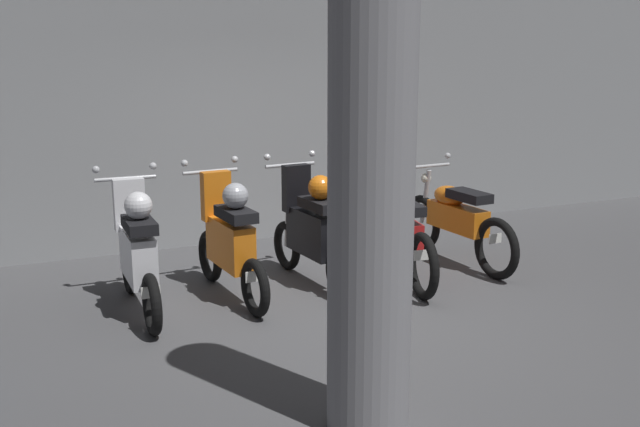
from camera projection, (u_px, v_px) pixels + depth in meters
ground_plane at (350, 311)px, 6.71m from camera, size 80.00×80.00×0.00m
back_wall at (245, 116)px, 8.96m from camera, size 16.00×0.30×3.05m
motorbike_slot_0 at (137, 251)px, 6.57m from camera, size 0.59×1.68×1.29m
motorbike_slot_1 at (229, 240)px, 6.97m from camera, size 0.59×1.68×1.29m
motorbike_slot_2 at (311, 229)px, 7.37m from camera, size 0.59×1.68×1.29m
motorbike_slot_3 at (397, 232)px, 7.56m from camera, size 0.56×1.94×1.03m
motorbike_slot_4 at (456, 219)px, 8.10m from camera, size 0.59×1.95×1.15m
support_pillar at (371, 190)px, 4.36m from camera, size 0.52×0.52×3.05m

